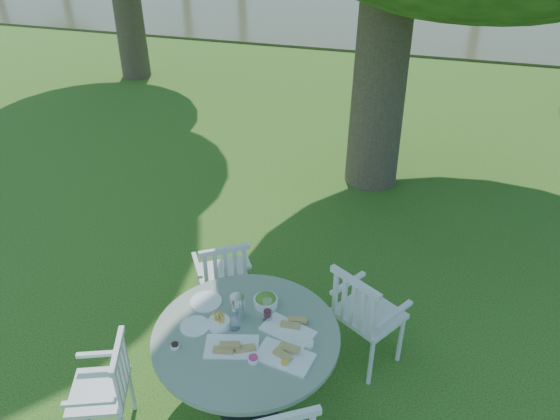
# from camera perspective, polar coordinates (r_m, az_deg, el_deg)

# --- Properties ---
(ground) EXTENTS (140.00, 140.00, 0.00)m
(ground) POSITION_cam_1_polar(r_m,az_deg,el_deg) (5.88, -0.54, -8.05)
(ground) COLOR #1C410D
(ground) RESTS_ON ground
(table) EXTENTS (1.44, 1.44, 0.77)m
(table) POSITION_cam_1_polar(r_m,az_deg,el_deg) (4.38, -3.51, -14.06)
(table) COLOR black
(table) RESTS_ON ground
(chair_ne) EXTENTS (0.69, 0.68, 1.02)m
(chair_ne) POSITION_cam_1_polar(r_m,az_deg,el_deg) (4.74, 8.52, -10.57)
(chair_ne) COLOR silver
(chair_ne) RESTS_ON ground
(chair_nw) EXTENTS (0.62, 0.62, 0.92)m
(chair_nw) POSITION_cam_1_polar(r_m,az_deg,el_deg) (5.21, -5.89, -6.69)
(chair_nw) COLOR silver
(chair_nw) RESTS_ON ground
(chair_sw) EXTENTS (0.56, 0.57, 0.90)m
(chair_sw) POSITION_cam_1_polar(r_m,az_deg,el_deg) (4.44, -17.36, -17.04)
(chair_sw) COLOR silver
(chair_sw) RESTS_ON ground
(tableware) EXTENTS (1.13, 0.78, 0.22)m
(tableware) POSITION_cam_1_polar(r_m,az_deg,el_deg) (4.31, -3.32, -11.57)
(tableware) COLOR white
(tableware) RESTS_ON table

